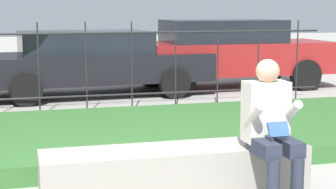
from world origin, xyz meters
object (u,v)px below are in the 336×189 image
(stone_bench, at_px, (176,177))
(car_parked_center, at_px, (92,61))
(person_seated_reader, at_px, (271,126))
(car_parked_right, at_px, (228,52))

(stone_bench, xyz_separation_m, car_parked_center, (0.06, 6.30, 0.47))
(stone_bench, xyz_separation_m, person_seated_reader, (0.77, -0.31, 0.49))
(car_parked_right, bearing_deg, car_parked_center, -174.72)
(stone_bench, xyz_separation_m, car_parked_right, (3.04, 6.63, 0.57))
(person_seated_reader, bearing_deg, stone_bench, 158.16)
(stone_bench, distance_m, car_parked_right, 7.31)
(car_parked_center, bearing_deg, person_seated_reader, -87.25)
(person_seated_reader, xyz_separation_m, car_parked_center, (-0.72, 6.61, -0.02))
(car_parked_right, bearing_deg, stone_bench, -115.67)
(stone_bench, bearing_deg, car_parked_center, 89.46)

